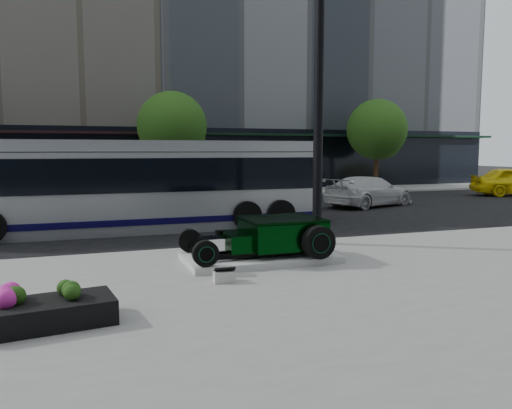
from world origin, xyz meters
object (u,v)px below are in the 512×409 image
object	(u,v)px
hot_rod	(274,235)
flower_planter	(48,311)
white_sedan	(369,191)
lamppost	(319,97)
transit_bus	(137,185)

from	to	relation	value
hot_rod	flower_planter	size ratio (longest dim) A/B	1.67
white_sedan	hot_rod	bearing A→B (deg)	118.53
lamppost	white_sedan	distance (m)	11.10
hot_rod	lamppost	bearing A→B (deg)	39.06
hot_rod	white_sedan	bearing A→B (deg)	48.43
flower_planter	transit_bus	distance (m)	9.54
white_sedan	flower_planter	bearing A→B (deg)	113.83
lamppost	flower_planter	distance (m)	8.65
lamppost	white_sedan	xyz separation A→B (m)	(6.74, 8.18, -3.30)
lamppost	flower_planter	xyz separation A→B (m)	(-6.45, -4.44, -3.67)
flower_planter	white_sedan	size ratio (longest dim) A/B	0.40
hot_rod	lamppost	xyz separation A→B (m)	(1.83, 1.49, 3.31)
hot_rod	transit_bus	distance (m)	6.73
flower_planter	white_sedan	world-z (taller)	white_sedan
lamppost	white_sedan	world-z (taller)	lamppost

